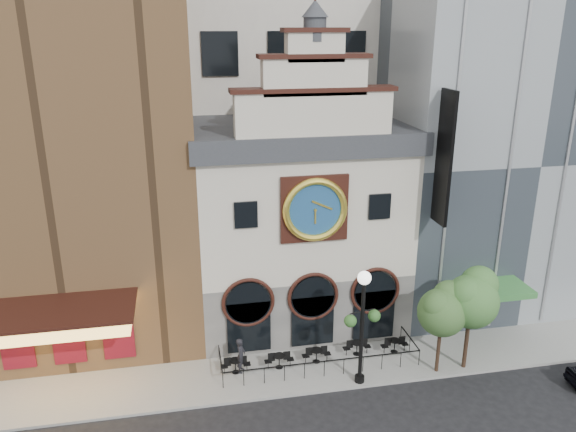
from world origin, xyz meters
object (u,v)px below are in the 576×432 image
at_px(bistro_1, 279,360).
at_px(tree_right, 472,297).
at_px(bistro_0, 236,365).
at_px(bistro_2, 316,354).
at_px(bistro_3, 357,347).
at_px(bistro_4, 395,345).
at_px(pedestrian, 241,355).
at_px(tree_left, 443,308).
at_px(lamppost, 363,315).

distance_m(bistro_1, tree_right, 10.68).
distance_m(bistro_0, bistro_2, 4.44).
height_order(bistro_3, bistro_4, same).
bearing_deg(bistro_4, pedestrian, -178.83).
bearing_deg(tree_left, lamppost, -177.97).
relative_size(bistro_2, tree_left, 0.31).
bearing_deg(bistro_1, lamppost, -27.58).
bearing_deg(tree_right, bistro_1, 169.71).
distance_m(bistro_3, tree_left, 5.47).
bearing_deg(bistro_3, bistro_0, -176.40).
xyz_separation_m(bistro_2, tree_right, (7.76, -1.93, 3.71)).
relative_size(lamppost, tree_right, 1.10).
distance_m(pedestrian, lamppost, 6.90).
bearing_deg(tree_left, bistro_1, 167.27).
relative_size(bistro_2, lamppost, 0.25).
bearing_deg(pedestrian, bistro_3, -68.52).
relative_size(bistro_4, pedestrian, 0.81).
relative_size(bistro_2, bistro_3, 1.00).
bearing_deg(tree_left, bistro_0, 170.02).
relative_size(pedestrian, tree_left, 0.38).
height_order(bistro_1, bistro_2, same).
relative_size(bistro_1, tree_right, 0.28).
height_order(bistro_1, bistro_4, same).
distance_m(bistro_1, tree_left, 9.05).
bearing_deg(bistro_4, bistro_1, -177.89).
bearing_deg(tree_left, tree_right, 2.57).
distance_m(bistro_4, lamppost, 4.94).
relative_size(bistro_0, pedestrian, 0.81).
bearing_deg(bistro_4, lamppost, -140.92).
height_order(bistro_4, lamppost, lamppost).
xyz_separation_m(bistro_0, tree_right, (12.20, -1.79, 3.71)).
relative_size(bistro_0, bistro_2, 1.00).
bearing_deg(pedestrian, bistro_0, 120.75).
relative_size(bistro_2, pedestrian, 0.81).
height_order(bistro_2, pedestrian, pedestrian).
bearing_deg(tree_right, tree_left, -177.43).
bearing_deg(bistro_2, pedestrian, -179.00).
distance_m(bistro_4, tree_left, 4.19).
distance_m(bistro_3, bistro_4, 2.16).
relative_size(bistro_1, bistro_4, 1.00).
height_order(bistro_0, pedestrian, pedestrian).
xyz_separation_m(bistro_1, tree_left, (8.24, -1.86, 3.25)).
bearing_deg(tree_left, bistro_4, 127.09).
height_order(bistro_0, bistro_4, same).
distance_m(lamppost, tree_right, 6.01).
bearing_deg(tree_right, bistro_3, 157.52).
distance_m(bistro_1, lamppost, 5.53).
xyz_separation_m(bistro_0, lamppost, (6.21, -2.02, 3.40)).
distance_m(bistro_1, pedestrian, 2.11).
bearing_deg(bistro_3, bistro_4, -4.95).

